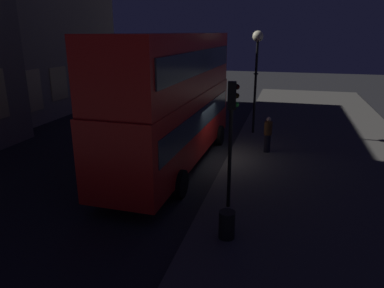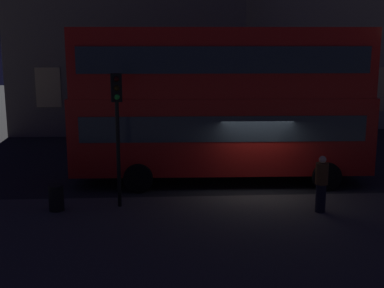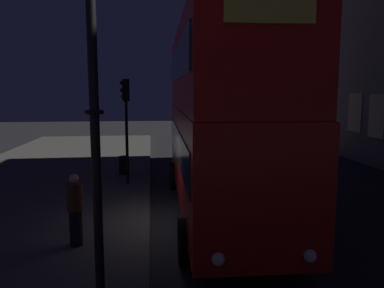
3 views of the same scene
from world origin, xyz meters
name	(u,v)px [view 2 (image 2 of 3)]	position (x,y,z in m)	size (l,w,h in m)	color
ground_plane	(255,190)	(0.00, 0.00, 0.00)	(80.00, 80.00, 0.00)	#232326
sidewalk_slab	(293,251)	(0.00, -5.36, 0.06)	(44.00, 8.87, 0.12)	#4C4944
building_with_clock	(129,4)	(-5.19, 14.64, 7.21)	(12.75, 8.89, 14.42)	gray
building_plain_facade	(307,4)	(5.86, 15.62, 7.29)	(17.28, 8.16, 14.57)	tan
double_decker_bus	(221,98)	(-1.13, 1.25, 3.13)	(10.94, 3.08, 5.65)	red
traffic_light_near_kerb	(117,112)	(-4.63, -1.82, 3.10)	(0.36, 0.39, 4.16)	black
pedestrian	(321,184)	(1.51, -2.66, 1.01)	(0.38, 0.38, 1.75)	black
litter_bin	(56,198)	(-6.53, -2.07, 0.52)	(0.46, 0.46, 0.81)	black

